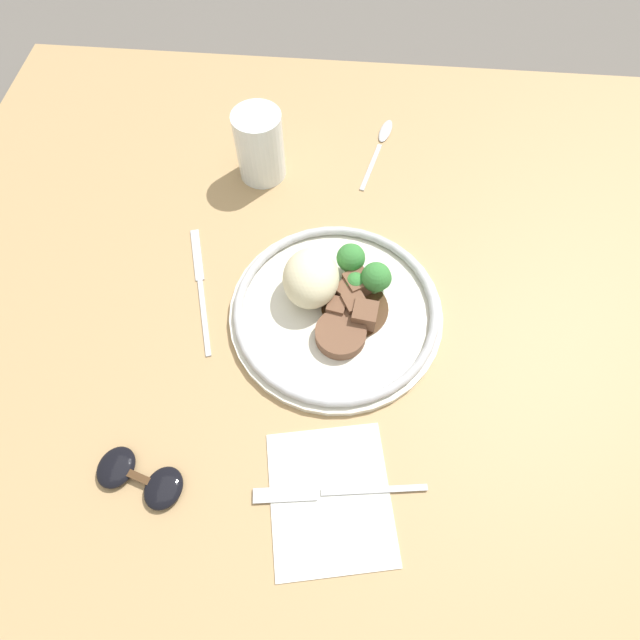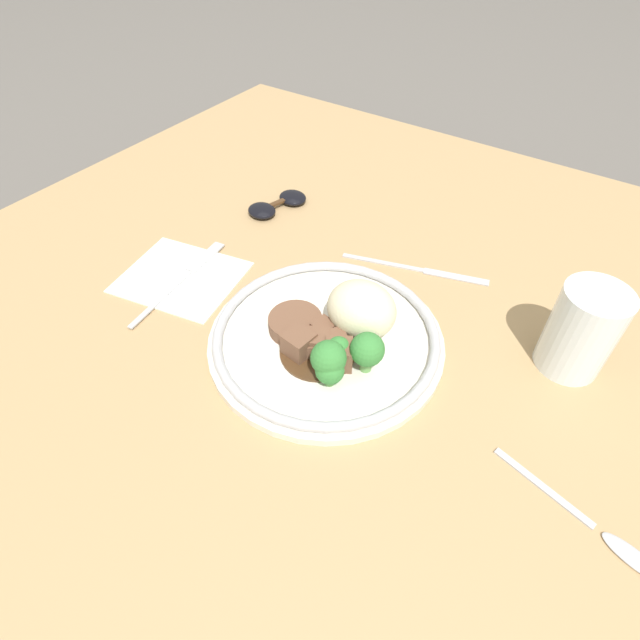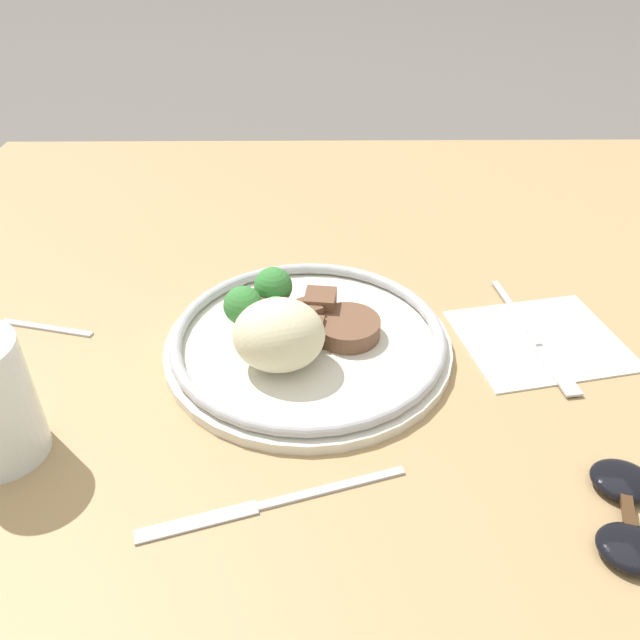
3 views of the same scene
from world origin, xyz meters
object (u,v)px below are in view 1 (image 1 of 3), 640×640
object	(u,v)px
sunglasses	(140,478)
plate	(335,303)
juice_glass	(260,148)
fork	(323,492)
knife	(201,284)
spoon	(382,140)

from	to	relation	value
sunglasses	plate	bearing A→B (deg)	-23.62
juice_glass	plate	bearing A→B (deg)	-151.34
fork	knife	world-z (taller)	fork
juice_glass	fork	xyz separation A→B (m)	(-0.47, -0.13, -0.05)
juice_glass	spoon	size ratio (longest dim) A/B	0.66
knife	juice_glass	bearing A→B (deg)	-31.60
plate	sunglasses	bearing A→B (deg)	139.73
fork	spoon	world-z (taller)	same
knife	sunglasses	world-z (taller)	sunglasses
spoon	knife	bearing A→B (deg)	155.50
fork	spoon	size ratio (longest dim) A/B	1.19
juice_glass	sunglasses	xyz separation A→B (m)	(-0.47, 0.07, -0.04)
sunglasses	spoon	bearing A→B (deg)	-7.70
juice_glass	fork	size ratio (longest dim) A/B	0.55
fork	sunglasses	size ratio (longest dim) A/B	1.73
juice_glass	sunglasses	world-z (taller)	juice_glass
knife	spoon	size ratio (longest dim) A/B	1.23
plate	sunglasses	xyz separation A→B (m)	(-0.24, 0.20, -0.01)
plate	spoon	xyz separation A→B (m)	(0.33, -0.05, -0.02)
sunglasses	knife	bearing A→B (deg)	13.50
plate	sunglasses	distance (m)	0.31
knife	spoon	xyz separation A→B (m)	(0.30, -0.24, 0.00)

